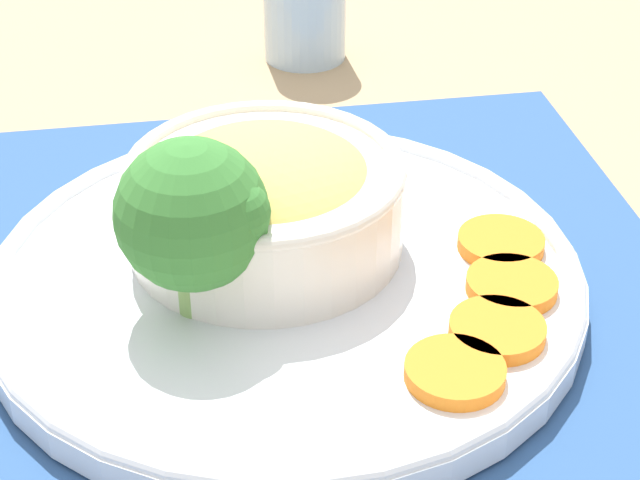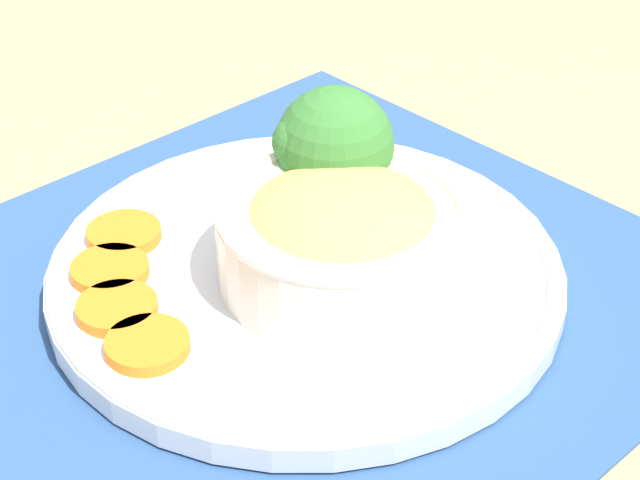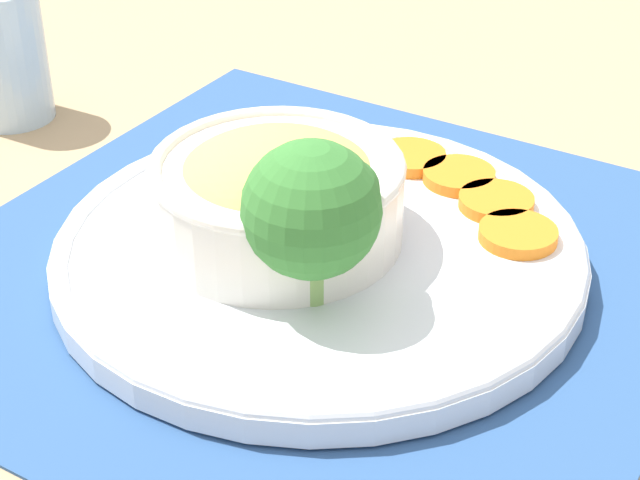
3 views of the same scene
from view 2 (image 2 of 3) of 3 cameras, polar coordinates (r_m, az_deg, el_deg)
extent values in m
plane|color=tan|center=(0.68, -0.76, -2.64)|extent=(4.00, 4.00, 0.00)
cube|color=#2D5184|center=(0.68, -0.76, -2.50)|extent=(0.48, 0.47, 0.00)
cylinder|color=silver|center=(0.67, -0.76, -1.82)|extent=(0.32, 0.32, 0.02)
torus|color=silver|center=(0.67, -0.77, -1.27)|extent=(0.32, 0.32, 0.01)
cylinder|color=silver|center=(0.64, 1.17, -0.18)|extent=(0.15, 0.15, 0.05)
torus|color=silver|center=(0.63, 1.20, 1.66)|extent=(0.15, 0.15, 0.01)
ellipsoid|color=#E0B75B|center=(0.64, 1.19, 0.73)|extent=(0.12, 0.12, 0.05)
cylinder|color=#84AD5B|center=(0.70, 0.75, 2.07)|extent=(0.02, 0.02, 0.03)
sphere|color=#387A33|center=(0.68, 0.77, 5.07)|extent=(0.08, 0.08, 0.08)
sphere|color=#387A33|center=(0.67, -1.13, 5.24)|extent=(0.03, 0.03, 0.03)
sphere|color=#387A33|center=(0.69, 2.42, 5.60)|extent=(0.03, 0.03, 0.03)
cylinder|color=orange|center=(0.70, -10.41, 0.33)|extent=(0.05, 0.05, 0.01)
cylinder|color=orange|center=(0.67, -11.14, -1.58)|extent=(0.05, 0.05, 0.01)
cylinder|color=orange|center=(0.64, -10.77, -3.61)|extent=(0.05, 0.05, 0.01)
cylinder|color=orange|center=(0.61, -9.19, -5.54)|extent=(0.05, 0.05, 0.01)
camera|label=1|loc=(0.97, -19.91, 29.45)|focal=60.00mm
camera|label=3|loc=(1.08, 8.36, 31.86)|focal=60.00mm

